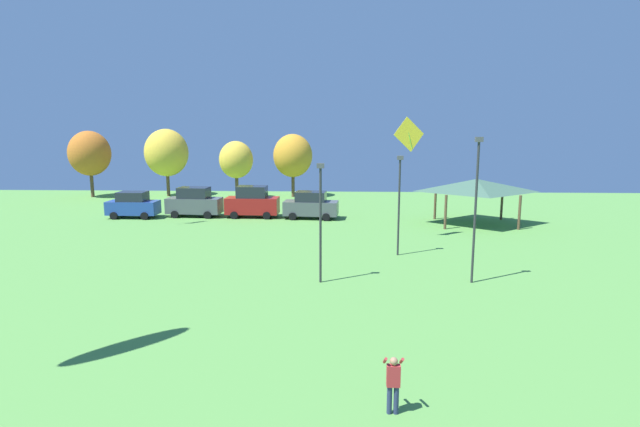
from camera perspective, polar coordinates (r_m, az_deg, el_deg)
The scene contains 14 objects.
person_standing_near_foreground at distance 14.11m, azimuth 8.37°, elevation -18.44°, with size 0.52×0.48×1.65m.
kite_flying_1 at distance 33.85m, azimuth 10.13°, elevation 8.91°, with size 2.12×1.08×2.31m.
parked_car_leftmost at distance 45.06m, azimuth -20.59°, elevation 0.93°, with size 4.21×2.03×2.23m.
parked_car_second_from_left at distance 44.08m, azimuth -14.17°, elevation 1.25°, with size 4.70×2.22×2.54m.
parked_car_third_from_left at distance 42.81m, azimuth -7.75°, elevation 1.29°, with size 4.50×2.17×2.68m.
parked_car_rightmost_in_row at distance 41.81m, azimuth -1.05°, elevation 0.95°, with size 4.65×2.38×2.29m.
park_pavilion at distance 41.01m, azimuth 17.43°, elevation 3.07°, with size 7.09×5.36×3.60m.
light_post_0 at distance 29.80m, azimuth 9.03°, elevation 1.58°, with size 0.36×0.20×5.96m.
light_post_1 at distance 24.16m, azimuth 0.05°, elevation -0.28°, with size 0.36×0.20×5.90m.
light_post_2 at distance 25.16m, azimuth 17.37°, elevation 1.14°, with size 0.36×0.20×7.14m.
treeline_tree_0 at distance 60.12m, azimuth -24.84°, elevation 6.24°, with size 4.42×4.42×7.23m.
treeline_tree_1 at distance 57.94m, azimuth -17.14°, elevation 6.64°, with size 4.74×4.74×7.43m.
treeline_tree_2 at distance 54.00m, azimuth -9.57°, elevation 6.06°, with size 3.58×3.58×6.17m.
treeline_tree_3 at distance 54.88m, azimuth -3.13°, elevation 6.60°, with size 4.27×4.27×6.88m.
Camera 1 is at (1.02, 0.76, 7.58)m, focal length 28.00 mm.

